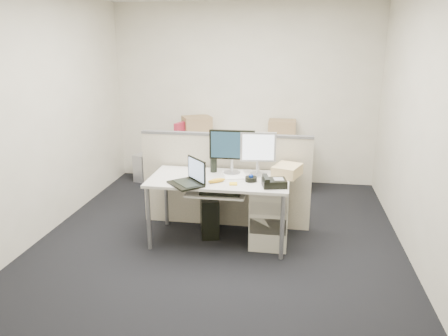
% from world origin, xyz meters
% --- Properties ---
extents(floor, '(4.00, 4.50, 0.01)m').
position_xyz_m(floor, '(0.00, 0.00, -0.01)').
color(floor, black).
rests_on(floor, ground).
extents(wall_back, '(4.00, 0.02, 2.70)m').
position_xyz_m(wall_back, '(0.00, 2.25, 1.35)').
color(wall_back, beige).
rests_on(wall_back, ground).
extents(wall_front, '(4.00, 0.02, 2.70)m').
position_xyz_m(wall_front, '(0.00, -2.25, 1.35)').
color(wall_front, beige).
rests_on(wall_front, ground).
extents(wall_left, '(0.02, 4.50, 2.70)m').
position_xyz_m(wall_left, '(-2.00, 0.00, 1.35)').
color(wall_left, beige).
rests_on(wall_left, ground).
extents(wall_right, '(0.02, 4.50, 2.70)m').
position_xyz_m(wall_right, '(2.00, 0.00, 1.35)').
color(wall_right, beige).
rests_on(wall_right, ground).
extents(desk, '(1.50, 0.75, 0.73)m').
position_xyz_m(desk, '(0.00, 0.00, 0.66)').
color(desk, '#BAB7AF').
rests_on(desk, floor).
extents(keyboard_tray, '(0.62, 0.32, 0.02)m').
position_xyz_m(keyboard_tray, '(0.00, -0.18, 0.62)').
color(keyboard_tray, '#BAB7AF').
rests_on(keyboard_tray, desk).
extents(drawer_pedestal, '(0.40, 0.55, 0.65)m').
position_xyz_m(drawer_pedestal, '(0.55, 0.05, 0.33)').
color(drawer_pedestal, beige).
rests_on(drawer_pedestal, floor).
extents(cubicle_partition, '(2.00, 0.06, 1.10)m').
position_xyz_m(cubicle_partition, '(0.00, 0.45, 0.55)').
color(cubicle_partition, beige).
rests_on(cubicle_partition, floor).
extents(back_counter, '(2.00, 0.60, 0.72)m').
position_xyz_m(back_counter, '(0.00, 1.93, 0.36)').
color(back_counter, beige).
rests_on(back_counter, floor).
extents(monitor_main, '(0.50, 0.20, 0.50)m').
position_xyz_m(monitor_main, '(0.11, 0.18, 0.98)').
color(monitor_main, black).
rests_on(monitor_main, desk).
extents(monitor_small, '(0.40, 0.22, 0.47)m').
position_xyz_m(monitor_small, '(0.40, 0.18, 0.97)').
color(monitor_small, '#B7B7BC').
rests_on(monitor_small, desk).
extents(laptop, '(0.43, 0.44, 0.27)m').
position_xyz_m(laptop, '(-0.30, -0.28, 0.86)').
color(laptop, black).
rests_on(laptop, desk).
extents(trackball, '(0.13, 0.13, 0.05)m').
position_xyz_m(trackball, '(0.35, -0.05, 0.75)').
color(trackball, black).
rests_on(trackball, desk).
extents(desk_phone, '(0.27, 0.24, 0.08)m').
position_xyz_m(desk_phone, '(0.60, -0.18, 0.77)').
color(desk_phone, black).
rests_on(desk_phone, desk).
extents(paper_stack, '(0.31, 0.35, 0.01)m').
position_xyz_m(paper_stack, '(0.15, 0.12, 0.74)').
color(paper_stack, white).
rests_on(paper_stack, desk).
extents(sticky_pad, '(0.09, 0.09, 0.01)m').
position_xyz_m(sticky_pad, '(0.18, -0.18, 0.74)').
color(sticky_pad, yellow).
rests_on(sticky_pad, desk).
extents(travel_mug, '(0.09, 0.09, 0.16)m').
position_xyz_m(travel_mug, '(-0.10, 0.22, 0.81)').
color(travel_mug, black).
rests_on(travel_mug, desk).
extents(banana, '(0.19, 0.16, 0.04)m').
position_xyz_m(banana, '(0.00, -0.15, 0.75)').
color(banana, gold).
rests_on(banana, desk).
extents(cellphone, '(0.06, 0.10, 0.01)m').
position_xyz_m(cellphone, '(0.10, 0.20, 0.74)').
color(cellphone, black).
rests_on(cellphone, desk).
extents(manila_folders, '(0.35, 0.39, 0.12)m').
position_xyz_m(manila_folders, '(0.72, 0.20, 0.79)').
color(manila_folders, '#D6B976').
rests_on(manila_folders, desk).
extents(keyboard, '(0.42, 0.15, 0.02)m').
position_xyz_m(keyboard, '(0.05, -0.22, 0.64)').
color(keyboard, black).
rests_on(keyboard, keyboard_tray).
extents(pc_tower_desk, '(0.31, 0.52, 0.46)m').
position_xyz_m(pc_tower_desk, '(-0.15, 0.20, 0.23)').
color(pc_tower_desk, black).
rests_on(pc_tower_desk, floor).
extents(pc_tower_spare_dark, '(0.26, 0.47, 0.41)m').
position_xyz_m(pc_tower_spare_dark, '(-1.05, 2.03, 0.21)').
color(pc_tower_spare_dark, black).
rests_on(pc_tower_spare_dark, floor).
extents(pc_tower_spare_silver, '(0.33, 0.50, 0.43)m').
position_xyz_m(pc_tower_spare_silver, '(-1.52, 2.01, 0.22)').
color(pc_tower_spare_silver, '#B7B7BC').
rests_on(pc_tower_spare_silver, floor).
extents(cardboard_box_left, '(0.51, 0.47, 0.31)m').
position_xyz_m(cardboard_box_left, '(-0.70, 2.05, 0.88)').
color(cardboard_box_left, '#9B7453').
rests_on(cardboard_box_left, back_counter).
extents(cardboard_box_right, '(0.40, 0.31, 0.29)m').
position_xyz_m(cardboard_box_right, '(0.60, 2.05, 0.87)').
color(cardboard_box_right, '#9B7453').
rests_on(cardboard_box_right, back_counter).
extents(red_binder, '(0.15, 0.27, 0.25)m').
position_xyz_m(red_binder, '(-0.90, 1.84, 0.85)').
color(red_binder, '#A92438').
rests_on(red_binder, back_counter).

